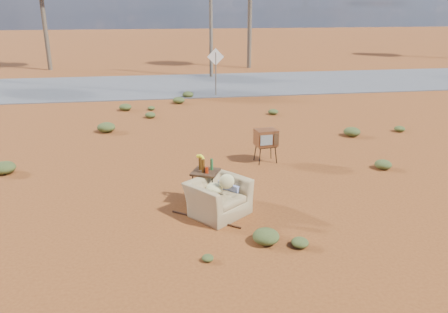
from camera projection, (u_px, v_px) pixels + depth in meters
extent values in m
plane|color=brown|center=(224.00, 211.00, 9.11)|extent=(140.00, 140.00, 0.00)
cube|color=#565659|center=(180.00, 85.00, 23.09)|extent=(140.00, 7.00, 0.04)
imported|color=#977D52|center=(218.00, 192.00, 8.84)|extent=(1.34, 1.27, 0.98)
ellipsoid|color=#CBC17C|center=(214.00, 188.00, 8.81)|extent=(0.36, 0.36, 0.21)
ellipsoid|color=#CBC17C|center=(227.00, 181.00, 8.66)|extent=(0.31, 0.16, 0.31)
cube|color=#213A97|center=(232.00, 192.00, 9.33)|extent=(0.82, 0.87, 0.57)
cube|color=black|center=(266.00, 146.00, 11.81)|extent=(0.55, 0.45, 0.03)
cylinder|color=black|center=(260.00, 157.00, 11.66)|extent=(0.03, 0.03, 0.46)
cylinder|color=black|center=(276.00, 155.00, 11.78)|extent=(0.03, 0.03, 0.46)
cylinder|color=black|center=(255.00, 153.00, 11.99)|extent=(0.03, 0.03, 0.46)
cylinder|color=black|center=(271.00, 151.00, 12.11)|extent=(0.03, 0.03, 0.46)
cube|color=brown|center=(266.00, 138.00, 11.73)|extent=(0.62, 0.51, 0.44)
cube|color=slate|center=(266.00, 140.00, 11.50)|extent=(0.34, 0.06, 0.28)
cube|color=#472D19|center=(276.00, 139.00, 11.57)|extent=(0.13, 0.04, 0.31)
cube|color=#3D2716|center=(205.00, 172.00, 9.20)|extent=(0.70, 0.70, 0.04)
cylinder|color=black|center=(193.00, 191.00, 9.18)|extent=(0.03, 0.03, 0.74)
cylinder|color=black|center=(212.00, 193.00, 9.07)|extent=(0.03, 0.03, 0.74)
cylinder|color=black|center=(199.00, 183.00, 9.57)|extent=(0.03, 0.03, 0.74)
cylinder|color=black|center=(218.00, 185.00, 9.46)|extent=(0.03, 0.03, 0.74)
cylinder|color=#482A0C|center=(200.00, 163.00, 9.22)|extent=(0.07, 0.07, 0.28)
cylinder|color=#482A0C|center=(203.00, 166.00, 9.07)|extent=(0.07, 0.07, 0.30)
cylinder|color=#26592A|center=(212.00, 164.00, 9.22)|extent=(0.06, 0.06, 0.26)
cylinder|color=red|center=(207.00, 170.00, 9.05)|extent=(0.07, 0.07, 0.14)
cylinder|color=silver|center=(201.00, 164.00, 9.35)|extent=(0.09, 0.09, 0.15)
ellipsoid|color=#FFF31A|center=(200.00, 157.00, 9.30)|extent=(0.17, 0.17, 0.13)
cylinder|color=#4B2614|center=(206.00, 219.00, 8.73)|extent=(1.29, 0.96, 0.04)
cylinder|color=brown|center=(216.00, 74.00, 20.19)|extent=(0.06, 0.06, 2.00)
cube|color=silver|center=(216.00, 57.00, 19.92)|extent=(0.78, 0.04, 0.78)
cylinder|color=brown|center=(44.00, 22.00, 27.45)|extent=(0.28, 0.28, 6.00)
cylinder|color=brown|center=(250.00, 13.00, 28.26)|extent=(0.28, 0.28, 7.00)
cylinder|color=brown|center=(211.00, 5.00, 24.39)|extent=(0.20, 0.20, 8.00)
ellipsoid|color=#404D22|center=(4.00, 168.00, 11.10)|extent=(0.56, 0.56, 0.31)
ellipsoid|color=#404D22|center=(383.00, 164.00, 11.41)|extent=(0.44, 0.44, 0.24)
ellipsoid|color=#404D22|center=(106.00, 127.00, 14.68)|extent=(0.60, 0.60, 0.33)
ellipsoid|color=#404D22|center=(400.00, 129.00, 14.74)|extent=(0.36, 0.36, 0.20)
ellipsoid|color=#404D22|center=(273.00, 112.00, 17.00)|extent=(0.40, 0.40, 0.22)
ellipsoid|color=#404D22|center=(151.00, 108.00, 17.72)|extent=(0.30, 0.30, 0.17)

